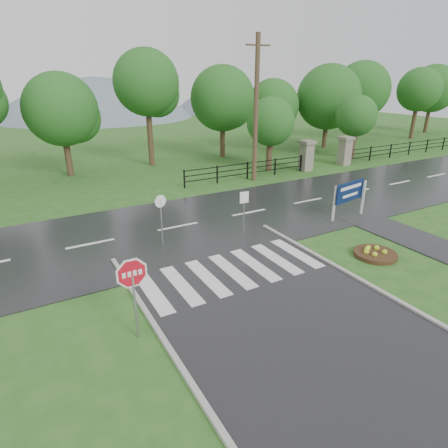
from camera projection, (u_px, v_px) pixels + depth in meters
ground at (331, 355)px, 9.58m from camera, size 120.00×120.00×0.00m
main_road at (178, 227)px, 17.68m from camera, size 90.00×8.00×0.04m
walkway at (407, 236)px, 16.71m from camera, size 2.20×11.00×0.04m
crosswalk at (232, 271)px, 13.61m from camera, size 6.50×2.80×0.02m
pillar_west at (306, 155)px, 28.06m from camera, size 1.00×1.00×2.24m
pillar_east at (345, 150)px, 29.89m from camera, size 1.00×1.00×2.24m
fence_west at (247, 169)px, 25.82m from camera, size 9.58×0.08×1.20m
fence_east at (427, 144)px, 34.97m from camera, size 20.58×0.08×1.20m
hills at (83, 205)px, 69.53m from camera, size 102.00×48.00×48.00m
treeline at (120, 167)px, 29.48m from camera, size 83.20×5.20×10.00m
stop_sign at (133, 280)px, 9.59m from camera, size 1.13×0.06×2.54m
estate_billboard at (350, 193)px, 18.37m from camera, size 2.14×0.43×1.90m
flower_bed at (375, 253)px, 14.81m from camera, size 1.66×1.66×0.33m
reg_sign_small at (244, 203)px, 16.66m from camera, size 0.43×0.07×1.92m
reg_sign_round at (161, 214)px, 15.25m from camera, size 0.51×0.14×2.23m
utility_pole_east at (256, 110)px, 24.08m from camera, size 1.62×0.36×9.14m
entrance_tree_left at (271, 122)px, 27.33m from camera, size 3.52×3.52×5.34m
entrance_tree_right at (356, 116)px, 31.38m from camera, size 3.41×3.41×5.29m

